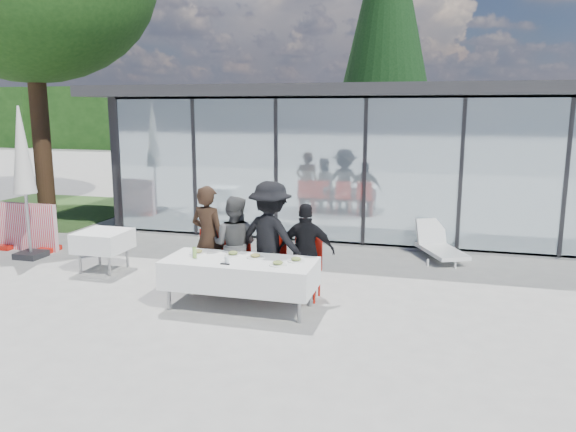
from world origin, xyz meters
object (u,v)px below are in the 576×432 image
(conifer_tree, at_px, (387,19))
(spare_table_left, at_px, (103,241))
(diner_chair_a, at_px, (210,257))
(lounger, at_px, (438,245))
(plate_c, at_px, (255,256))
(diner_b, at_px, (234,245))
(market_umbrella, at_px, (23,160))
(plate_extra, at_px, (278,264))
(folded_eyeglasses, at_px, (225,264))
(diner_chair_c, at_px, (272,262))
(diner_d, at_px, (306,252))
(plate_a, at_px, (197,252))
(diner_chair_d, at_px, (307,264))
(plate_b, at_px, (233,254))
(diner_chair_b, at_px, (236,259))
(dining_table, at_px, (240,273))
(juice_bottle, at_px, (195,253))
(plate_d, at_px, (296,260))
(diner_a, at_px, (208,238))
(diner_c, at_px, (270,239))
(spare_chair_b, at_px, (520,227))

(conifer_tree, bearing_deg, spare_table_left, -107.82)
(diner_chair_a, bearing_deg, lounger, 39.46)
(conifer_tree, bearing_deg, plate_c, -92.42)
(diner_b, distance_m, market_umbrella, 4.92)
(plate_extra, height_order, folded_eyeglasses, plate_extra)
(diner_chair_c, xyz_separation_m, lounger, (2.58, 3.00, -0.28))
(diner_d, bearing_deg, plate_a, 9.98)
(conifer_tree, bearing_deg, diner_b, -94.96)
(diner_b, bearing_deg, diner_chair_a, -6.20)
(diner_chair_d, relative_size, plate_b, 3.78)
(diner_chair_a, height_order, spare_table_left, diner_chair_a)
(spare_table_left, bearing_deg, plate_c, -17.72)
(diner_b, xyz_separation_m, market_umbrella, (-4.70, 0.91, 1.17))
(diner_chair_b, height_order, market_umbrella, market_umbrella)
(dining_table, bearing_deg, plate_a, 167.88)
(dining_table, height_order, diner_chair_d, diner_chair_d)
(diner_b, xyz_separation_m, juice_bottle, (-0.34, -0.77, 0.04))
(plate_b, distance_m, plate_d, 1.02)
(folded_eyeglasses, bearing_deg, plate_d, 24.18)
(diner_a, relative_size, diner_chair_a, 1.78)
(diner_chair_b, bearing_deg, diner_a, -172.79)
(diner_c, xyz_separation_m, folded_eyeglasses, (-0.38, -0.99, -0.16))
(market_umbrella, bearing_deg, diner_chair_b, -10.27)
(diner_chair_b, bearing_deg, diner_c, -5.35)
(diner_a, xyz_separation_m, plate_a, (0.04, -0.53, -0.09))
(market_umbrella, bearing_deg, folded_eyeglasses, -21.09)
(market_umbrella, bearing_deg, diner_c, -9.72)
(diner_chair_a, distance_m, conifer_tree, 13.68)
(diner_chair_a, bearing_deg, diner_a, -90.00)
(diner_c, bearing_deg, diner_chair_c, -72.97)
(diner_chair_a, relative_size, plate_c, 3.78)
(plate_a, xyz_separation_m, juice_bottle, (0.06, -0.24, 0.06))
(diner_chair_c, distance_m, lounger, 3.96)
(diner_d, distance_m, diner_chair_d, 0.23)
(diner_d, bearing_deg, plate_c, 30.57)
(diner_c, relative_size, plate_extra, 7.15)
(diner_chair_a, height_order, spare_chair_b, same)
(dining_table, distance_m, diner_a, 1.10)
(diner_b, distance_m, plate_a, 0.67)
(lounger, bearing_deg, diner_b, -136.25)
(spare_table_left, bearing_deg, diner_a, -12.69)
(plate_d, distance_m, plate_extra, 0.33)
(diner_chair_a, xyz_separation_m, plate_extra, (1.42, -0.89, 0.24))
(diner_a, bearing_deg, spare_chair_b, -128.88)
(diner_chair_c, relative_size, plate_d, 3.78)
(spare_chair_b, bearing_deg, conifer_tree, 113.28)
(lounger, bearing_deg, conifer_tree, 102.55)
(juice_bottle, relative_size, lounger, 0.11)
(diner_chair_b, height_order, lounger, diner_chair_b)
(plate_b, height_order, juice_bottle, juice_bottle)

